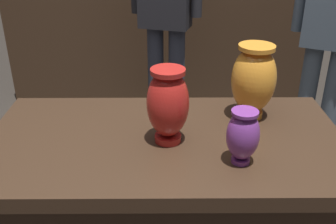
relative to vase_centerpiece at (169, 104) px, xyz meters
name	(u,v)px	position (x,y,z in m)	size (l,w,h in m)	color
back_display_shelf	(166,40)	(-0.01, 2.22, -0.44)	(2.60, 0.40, 0.99)	#422D1E
vase_centerpiece	(169,104)	(0.00, 0.00, 0.00)	(0.14, 0.14, 0.25)	red
vase_tall_behind	(255,79)	(0.30, 0.18, 0.01)	(0.16, 0.16, 0.27)	orange
vase_left_accent	(244,135)	(0.22, -0.13, -0.04)	(0.10, 0.10, 0.17)	#7A388E
visitor_center_back	(167,3)	(0.00, 1.45, 0.03)	(0.45, 0.26, 1.64)	#333847
visitor_near_right	(334,24)	(0.98, 1.18, -0.04)	(0.43, 0.31, 1.53)	slate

